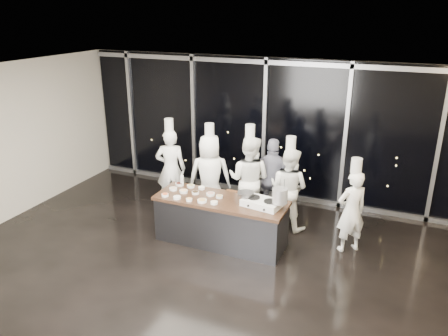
{
  "coord_description": "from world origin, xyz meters",
  "views": [
    {
      "loc": [
        2.92,
        -5.8,
        4.21
      ],
      "look_at": [
        -0.06,
        1.2,
        1.4
      ],
      "focal_mm": 35.0,
      "sensor_mm": 36.0,
      "label": 1
    }
  ],
  "objects_px": {
    "demo_counter": "(221,221)",
    "frying_pan": "(245,193)",
    "chef_left": "(210,176)",
    "chef_right": "(288,188)",
    "chef_center": "(249,179)",
    "chef_side": "(351,210)",
    "chef_far_left": "(171,168)",
    "stove": "(262,203)",
    "stock_pot": "(280,196)",
    "guest": "(273,179)"
  },
  "relations": [
    {
      "from": "chef_far_left",
      "to": "guest",
      "type": "distance_m",
      "value": 2.24
    },
    {
      "from": "frying_pan",
      "to": "chef_side",
      "type": "height_order",
      "value": "chef_side"
    },
    {
      "from": "chef_left",
      "to": "guest",
      "type": "height_order",
      "value": "chef_left"
    },
    {
      "from": "chef_center",
      "to": "chef_right",
      "type": "xyz_separation_m",
      "value": [
        0.82,
        0.04,
        -0.08
      ]
    },
    {
      "from": "stock_pot",
      "to": "chef_center",
      "type": "relative_size",
      "value": 0.13
    },
    {
      "from": "frying_pan",
      "to": "guest",
      "type": "relative_size",
      "value": 0.31
    },
    {
      "from": "stove",
      "to": "chef_right",
      "type": "xyz_separation_m",
      "value": [
        0.19,
        1.11,
        -0.12
      ]
    },
    {
      "from": "stove",
      "to": "chef_right",
      "type": "distance_m",
      "value": 1.13
    },
    {
      "from": "chef_left",
      "to": "chef_right",
      "type": "distance_m",
      "value": 1.65
    },
    {
      "from": "guest",
      "to": "chef_far_left",
      "type": "bearing_deg",
      "value": 0.28
    },
    {
      "from": "stove",
      "to": "guest",
      "type": "height_order",
      "value": "guest"
    },
    {
      "from": "chef_far_left",
      "to": "chef_right",
      "type": "distance_m",
      "value": 2.62
    },
    {
      "from": "guest",
      "to": "stove",
      "type": "bearing_deg",
      "value": 90.4
    },
    {
      "from": "stove",
      "to": "demo_counter",
      "type": "bearing_deg",
      "value": -170.13
    },
    {
      "from": "guest",
      "to": "stock_pot",
      "type": "bearing_deg",
      "value": 102.82
    },
    {
      "from": "chef_far_left",
      "to": "stove",
      "type": "bearing_deg",
      "value": 134.37
    },
    {
      "from": "demo_counter",
      "to": "chef_side",
      "type": "bearing_deg",
      "value": 16.68
    },
    {
      "from": "chef_far_left",
      "to": "chef_center",
      "type": "height_order",
      "value": "chef_center"
    },
    {
      "from": "stock_pot",
      "to": "chef_center",
      "type": "height_order",
      "value": "chef_center"
    },
    {
      "from": "demo_counter",
      "to": "chef_far_left",
      "type": "xyz_separation_m",
      "value": [
        -1.64,
        1.05,
        0.46
      ]
    },
    {
      "from": "stove",
      "to": "chef_far_left",
      "type": "distance_m",
      "value": 2.64
    },
    {
      "from": "chef_center",
      "to": "chef_side",
      "type": "distance_m",
      "value": 2.14
    },
    {
      "from": "chef_side",
      "to": "chef_center",
      "type": "bearing_deg",
      "value": -50.04
    },
    {
      "from": "frying_pan",
      "to": "demo_counter",
      "type": "bearing_deg",
      "value": -162.82
    },
    {
      "from": "chef_left",
      "to": "guest",
      "type": "xyz_separation_m",
      "value": [
        1.23,
        0.42,
        -0.04
      ]
    },
    {
      "from": "chef_far_left",
      "to": "demo_counter",
      "type": "bearing_deg",
      "value": 124.96
    },
    {
      "from": "demo_counter",
      "to": "chef_side",
      "type": "xyz_separation_m",
      "value": [
        2.25,
        0.68,
        0.35
      ]
    },
    {
      "from": "frying_pan",
      "to": "chef_side",
      "type": "xyz_separation_m",
      "value": [
        1.8,
        0.61,
        -0.27
      ]
    },
    {
      "from": "stove",
      "to": "chef_far_left",
      "type": "xyz_separation_m",
      "value": [
        -2.43,
        1.03,
        -0.05
      ]
    },
    {
      "from": "demo_counter",
      "to": "chef_center",
      "type": "bearing_deg",
      "value": 81.67
    },
    {
      "from": "stove",
      "to": "stock_pot",
      "type": "distance_m",
      "value": 0.39
    },
    {
      "from": "chef_left",
      "to": "chef_right",
      "type": "xyz_separation_m",
      "value": [
        1.64,
        0.15,
        -0.06
      ]
    },
    {
      "from": "chef_right",
      "to": "chef_far_left",
      "type": "bearing_deg",
      "value": 14.86
    },
    {
      "from": "chef_left",
      "to": "chef_side",
      "type": "relative_size",
      "value": 1.14
    },
    {
      "from": "stock_pot",
      "to": "chef_far_left",
      "type": "distance_m",
      "value": 2.97
    },
    {
      "from": "stove",
      "to": "chef_right",
      "type": "height_order",
      "value": "chef_right"
    },
    {
      "from": "demo_counter",
      "to": "frying_pan",
      "type": "height_order",
      "value": "frying_pan"
    },
    {
      "from": "stove",
      "to": "chef_left",
      "type": "relative_size",
      "value": 0.36
    },
    {
      "from": "stock_pot",
      "to": "chef_right",
      "type": "height_order",
      "value": "chef_right"
    },
    {
      "from": "chef_left",
      "to": "chef_side",
      "type": "height_order",
      "value": "chef_left"
    },
    {
      "from": "chef_side",
      "to": "stove",
      "type": "bearing_deg",
      "value": -14.92
    },
    {
      "from": "chef_far_left",
      "to": "chef_left",
      "type": "height_order",
      "value": "chef_left"
    },
    {
      "from": "stock_pot",
      "to": "chef_left",
      "type": "bearing_deg",
      "value": 151.01
    },
    {
      "from": "stock_pot",
      "to": "chef_center",
      "type": "bearing_deg",
      "value": 131.11
    },
    {
      "from": "demo_counter",
      "to": "chef_left",
      "type": "distance_m",
      "value": 1.26
    },
    {
      "from": "frying_pan",
      "to": "chef_far_left",
      "type": "distance_m",
      "value": 2.32
    },
    {
      "from": "frying_pan",
      "to": "chef_left",
      "type": "bearing_deg",
      "value": 149.94
    },
    {
      "from": "chef_center",
      "to": "chef_side",
      "type": "bearing_deg",
      "value": 169.1
    },
    {
      "from": "stove",
      "to": "chef_left",
      "type": "xyz_separation_m",
      "value": [
        -1.45,
        0.96,
        -0.05
      ]
    },
    {
      "from": "frying_pan",
      "to": "chef_far_left",
      "type": "relative_size",
      "value": 0.26
    }
  ]
}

